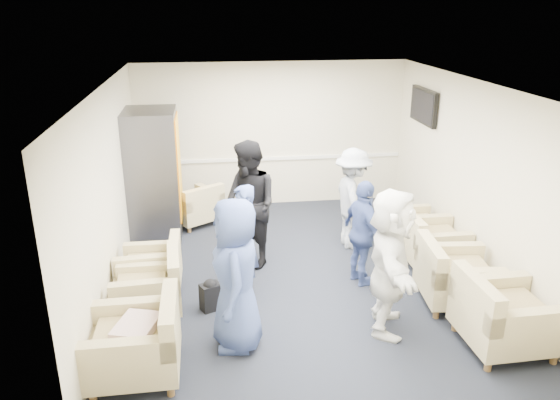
{
  "coord_description": "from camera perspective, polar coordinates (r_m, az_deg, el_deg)",
  "views": [
    {
      "loc": [
        -1.2,
        -6.94,
        3.69
      ],
      "look_at": [
        -0.22,
        0.2,
        1.07
      ],
      "focal_mm": 35.0,
      "sensor_mm": 36.0,
      "label": 1
    }
  ],
  "objects": [
    {
      "name": "floor",
      "position": [
        7.95,
        1.8,
        -7.7
      ],
      "size": [
        6.0,
        6.0,
        0.0
      ],
      "primitive_type": "plane",
      "color": "black",
      "rests_on": "ground"
    },
    {
      "name": "ceiling",
      "position": [
        7.11,
        2.03,
        11.95
      ],
      "size": [
        6.0,
        6.0,
        0.0
      ],
      "primitive_type": "plane",
      "rotation": [
        3.14,
        0.0,
        0.0
      ],
      "color": "white",
      "rests_on": "back_wall"
    },
    {
      "name": "back_wall",
      "position": [
        10.28,
        -0.89,
        6.8
      ],
      "size": [
        5.0,
        0.02,
        2.7
      ],
      "primitive_type": "cube",
      "color": "beige",
      "rests_on": "floor"
    },
    {
      "name": "front_wall",
      "position": [
        4.74,
        8.04,
        -9.83
      ],
      "size": [
        5.0,
        0.02,
        2.7
      ],
      "primitive_type": "cube",
      "color": "beige",
      "rests_on": "floor"
    },
    {
      "name": "left_wall",
      "position": [
        7.44,
        -17.44,
        0.68
      ],
      "size": [
        0.02,
        6.0,
        2.7
      ],
      "primitive_type": "cube",
      "color": "beige",
      "rests_on": "floor"
    },
    {
      "name": "right_wall",
      "position": [
        8.21,
        19.4,
        2.23
      ],
      "size": [
        0.02,
        6.0,
        2.7
      ],
      "primitive_type": "cube",
      "color": "beige",
      "rests_on": "floor"
    },
    {
      "name": "chair_rail",
      "position": [
        10.38,
        -0.87,
        4.35
      ],
      "size": [
        4.98,
        0.04,
        0.06
      ],
      "primitive_type": "cube",
      "color": "white",
      "rests_on": "back_wall"
    },
    {
      "name": "tv",
      "position": [
        9.61,
        14.78,
        9.46
      ],
      "size": [
        0.1,
        1.0,
        0.58
      ],
      "color": "black",
      "rests_on": "right_wall"
    },
    {
      "name": "armchair_left_near",
      "position": [
        5.99,
        -14.42,
        -14.41
      ],
      "size": [
        0.93,
        0.93,
        0.74
      ],
      "rotation": [
        0.0,
        0.0,
        -1.57
      ],
      "color": "tan",
      "rests_on": "floor"
    },
    {
      "name": "armchair_left_mid",
      "position": [
        7.08,
        -13.27,
        -8.92
      ],
      "size": [
        0.88,
        0.88,
        0.66
      ],
      "rotation": [
        0.0,
        0.0,
        -1.5
      ],
      "color": "tan",
      "rests_on": "floor"
    },
    {
      "name": "armchair_left_far",
      "position": [
        7.56,
        -12.91,
        -7.14
      ],
      "size": [
        0.79,
        0.79,
        0.62
      ],
      "rotation": [
        0.0,
        0.0,
        -1.58
      ],
      "color": "tan",
      "rests_on": "floor"
    },
    {
      "name": "armchair_right_near",
      "position": [
        6.69,
        22.04,
        -11.32
      ],
      "size": [
        0.97,
        0.97,
        0.76
      ],
      "rotation": [
        0.0,
        0.0,
        1.6
      ],
      "color": "tan",
      "rests_on": "floor"
    },
    {
      "name": "armchair_right_midnear",
      "position": [
        7.42,
        17.62,
        -7.71
      ],
      "size": [
        0.99,
        0.99,
        0.72
      ],
      "rotation": [
        0.0,
        0.0,
        1.47
      ],
      "color": "tan",
      "rests_on": "floor"
    },
    {
      "name": "armchair_right_midfar",
      "position": [
        8.4,
        15.31,
        -4.3
      ],
      "size": [
        0.85,
        0.85,
        0.68
      ],
      "rotation": [
        0.0,
        0.0,
        1.57
      ],
      "color": "tan",
      "rests_on": "floor"
    },
    {
      "name": "armchair_right_far",
      "position": [
        8.99,
        13.48,
        -2.78
      ],
      "size": [
        0.76,
        0.76,
        0.6
      ],
      "rotation": [
        0.0,
        0.0,
        1.56
      ],
      "color": "tan",
      "rests_on": "floor"
    },
    {
      "name": "armchair_corner",
      "position": [
        9.68,
        -8.77,
        -0.72
      ],
      "size": [
        1.08,
        1.08,
        0.63
      ],
      "rotation": [
        0.0,
        0.0,
        3.72
      ],
      "color": "tan",
      "rests_on": "floor"
    },
    {
      "name": "vending_machine",
      "position": [
        9.16,
        -13.06,
        2.68
      ],
      "size": [
        0.85,
        0.99,
        2.1
      ],
      "color": "#505058",
      "rests_on": "floor"
    },
    {
      "name": "backpack",
      "position": [
        7.05,
        -7.27,
        -9.71
      ],
      "size": [
        0.3,
        0.26,
        0.43
      ],
      "rotation": [
        0.0,
        0.0,
        0.43
      ],
      "color": "black",
      "rests_on": "floor"
    },
    {
      "name": "pillow",
      "position": [
        5.89,
        -14.73,
        -12.87
      ],
      "size": [
        0.51,
        0.59,
        0.14
      ],
      "primitive_type": "cube",
      "rotation": [
        0.0,
        0.0,
        -1.88
      ],
      "color": "beige",
      "rests_on": "armchair_left_near"
    },
    {
      "name": "person_front_left",
      "position": [
        6.03,
        -4.61,
        -7.82
      ],
      "size": [
        0.6,
        0.89,
        1.77
      ],
      "primitive_type": "imported",
      "rotation": [
        0.0,
        0.0,
        -1.61
      ],
      "color": "#3A4D8C",
      "rests_on": "floor"
    },
    {
      "name": "person_mid_left",
      "position": [
        7.12,
        -3.86,
        -4.34
      ],
      "size": [
        0.48,
        0.62,
        1.53
      ],
      "primitive_type": "imported",
      "rotation": [
        0.0,
        0.0,
        -1.35
      ],
      "color": "#3A4D8C",
      "rests_on": "floor"
    },
    {
      "name": "person_back_left",
      "position": [
        7.87,
        -3.21,
        -0.55
      ],
      "size": [
        1.05,
        1.13,
        1.87
      ],
      "primitive_type": "imported",
      "rotation": [
        0.0,
        0.0,
        -1.09
      ],
      "color": "black",
      "rests_on": "floor"
    },
    {
      "name": "person_back_right",
      "position": [
        8.59,
        7.6,
        0.13
      ],
      "size": [
        0.65,
        1.07,
        1.6
      ],
      "primitive_type": "imported",
      "rotation": [
        0.0,
        0.0,
        1.63
      ],
      "color": "silver",
      "rests_on": "floor"
    },
    {
      "name": "person_mid_right",
      "position": [
        7.48,
        8.65,
        -3.47
      ],
      "size": [
        0.57,
        0.93,
        1.49
      ],
      "primitive_type": "imported",
      "rotation": [
        0.0,
        0.0,
        1.83
      ],
      "color": "#3A4D8C",
      "rests_on": "floor"
    },
    {
      "name": "person_front_right",
      "position": [
        6.44,
        11.46,
        -6.3
      ],
      "size": [
        0.98,
        1.72,
        1.77
      ],
      "primitive_type": "imported",
      "rotation": [
        0.0,
        0.0,
        1.27
      ],
      "color": "white",
      "rests_on": "floor"
    }
  ]
}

